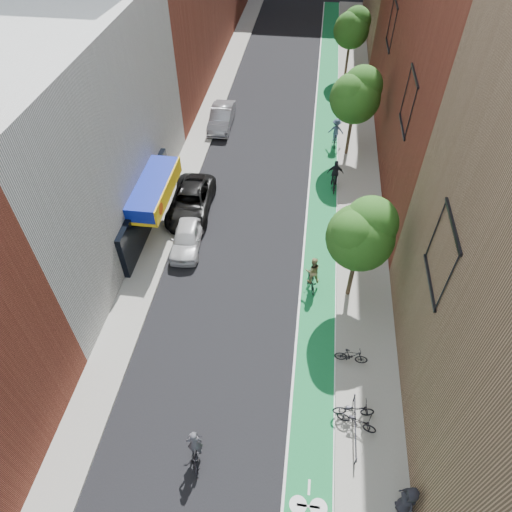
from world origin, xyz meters
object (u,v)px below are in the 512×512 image
(pedestrian, at_px, (408,500))
(parked_car_silver, at_px, (222,117))
(parked_car_black, at_px, (191,202))
(cyclist_lane_mid, at_px, (335,178))
(cyclist_lane_near, at_px, (312,275))
(parked_car_white, at_px, (187,237))
(cyclist_lane_far, at_px, (336,133))
(cyclist_lead, at_px, (195,450))

(pedestrian, bearing_deg, parked_car_silver, -165.37)
(parked_car_black, bearing_deg, parked_car_silver, 87.92)
(parked_car_silver, relative_size, pedestrian, 2.52)
(parked_car_silver, distance_m, cyclist_lane_mid, 11.85)
(parked_car_silver, relative_size, cyclist_lane_near, 2.30)
(parked_car_silver, xyz_separation_m, cyclist_lane_near, (8.16, -16.57, 0.10))
(parked_car_white, distance_m, parked_car_silver, 14.28)
(parked_car_white, distance_m, cyclist_lane_mid, 11.18)
(parked_car_black, height_order, pedestrian, pedestrian)
(cyclist_lane_near, distance_m, pedestrian, 11.76)
(parked_car_silver, height_order, cyclist_lane_mid, cyclist_lane_mid)
(parked_car_silver, bearing_deg, pedestrian, -67.05)
(parked_car_silver, relative_size, cyclist_lane_far, 2.21)
(parked_car_white, height_order, parked_car_black, parked_car_black)
(cyclist_lane_near, relative_size, pedestrian, 1.10)
(parked_car_black, distance_m, cyclist_lane_far, 13.21)
(parked_car_white, bearing_deg, cyclist_lane_mid, 33.59)
(cyclist_lead, bearing_deg, parked_car_white, -88.04)
(cyclist_lane_far, bearing_deg, parked_car_silver, -8.88)
(cyclist_lane_near, bearing_deg, parked_car_white, -29.17)
(cyclist_lead, height_order, cyclist_lane_far, cyclist_lane_far)
(parked_car_black, relative_size, cyclist_lane_near, 2.69)
(parked_car_white, height_order, parked_car_silver, parked_car_silver)
(cyclist_lead, xyz_separation_m, cyclist_lane_near, (4.30, 10.10, 0.19))
(parked_car_white, relative_size, cyclist_lead, 1.99)
(pedestrian, bearing_deg, parked_car_black, -152.84)
(parked_car_black, xyz_separation_m, parked_car_silver, (0.00, 11.04, 0.01))
(parked_car_silver, distance_m, pedestrian, 30.18)
(parked_car_silver, bearing_deg, cyclist_lane_far, -10.99)
(parked_car_silver, bearing_deg, parked_car_white, -88.81)
(parked_car_white, height_order, pedestrian, pedestrian)
(parked_car_white, relative_size, cyclist_lane_mid, 1.91)
(parked_car_white, xyz_separation_m, cyclist_lane_far, (8.77, 12.62, 0.32))
(cyclist_lane_far, bearing_deg, pedestrian, 97.61)
(cyclist_lead, height_order, cyclist_lane_mid, cyclist_lane_mid)
(cyclist_lead, distance_m, cyclist_lane_mid, 20.07)
(cyclist_lane_near, xyz_separation_m, cyclist_lane_mid, (1.14, 9.22, -0.00))
(parked_car_black, relative_size, cyclist_lead, 2.66)
(cyclist_lane_near, xyz_separation_m, pedestrian, (4.04, -11.04, 0.21))
(pedestrian, bearing_deg, cyclist_lane_near, -169.10)
(parked_car_black, bearing_deg, cyclist_lane_mid, 19.57)
(parked_car_white, distance_m, parked_car_black, 3.28)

